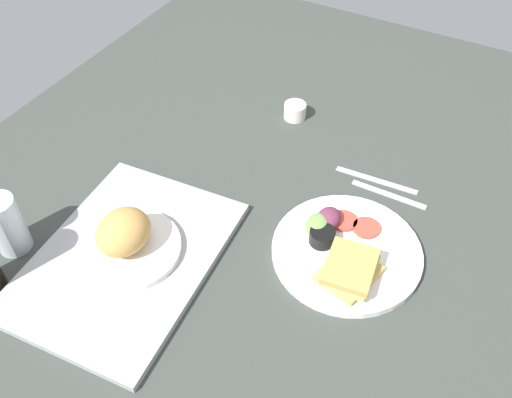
% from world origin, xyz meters
% --- Properties ---
extents(ground_plane, '(1.90, 1.50, 0.03)m').
position_xyz_m(ground_plane, '(0.00, 0.00, -0.01)').
color(ground_plane, '#383D38').
extents(serving_tray, '(0.47, 0.36, 0.02)m').
position_xyz_m(serving_tray, '(-0.22, 0.19, 0.01)').
color(serving_tray, '#9EA0A3').
rests_on(serving_tray, ground_plane).
extents(bread_plate_near, '(0.21, 0.21, 0.09)m').
position_xyz_m(bread_plate_near, '(-0.20, 0.20, 0.05)').
color(bread_plate_near, white).
rests_on(bread_plate_near, serving_tray).
extents(plate_with_salad, '(0.30, 0.30, 0.05)m').
position_xyz_m(plate_with_salad, '(-0.00, -0.18, 0.02)').
color(plate_with_salad, white).
rests_on(plate_with_salad, ground_plane).
extents(drinking_glass, '(0.07, 0.07, 0.13)m').
position_xyz_m(drinking_glass, '(-0.30, 0.41, 0.06)').
color(drinking_glass, silver).
rests_on(drinking_glass, ground_plane).
extents(espresso_cup, '(0.06, 0.06, 0.04)m').
position_xyz_m(espresso_cup, '(0.36, 0.10, 0.02)').
color(espresso_cup, silver).
rests_on(espresso_cup, ground_plane).
extents(fork, '(0.01, 0.17, 0.01)m').
position_xyz_m(fork, '(0.21, -0.20, 0.00)').
color(fork, '#B7B7BC').
rests_on(fork, ground_plane).
extents(knife, '(0.03, 0.19, 0.01)m').
position_xyz_m(knife, '(0.24, -0.16, 0.00)').
color(knife, '#B7B7BC').
rests_on(knife, ground_plane).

